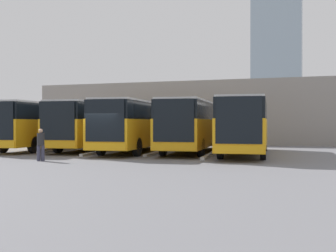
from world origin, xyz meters
The scene contains 13 objects.
ground_plane centered at (0.00, 0.00, 0.00)m, with size 600.00×600.00×0.00m, color slate.
bus_0 centered at (-7.34, -5.19, 1.89)m, with size 3.61×11.84×3.40m.
curb_divider_0 centered at (-5.51, -3.47, 0.07)m, with size 0.24×6.10×0.15m, color #B2B2AD.
bus_1 centered at (-3.67, -6.17, 1.89)m, with size 3.61×11.84×3.40m.
curb_divider_1 centered at (-1.84, -4.45, 0.07)m, with size 0.24×6.10×0.15m, color #B2B2AD.
bus_2 centered at (0.00, -5.29, 1.89)m, with size 3.61×11.84×3.40m.
curb_divider_2 centered at (1.84, -3.57, 0.07)m, with size 0.24×6.10×0.15m, color #B2B2AD.
bus_3 centered at (3.67, -6.27, 1.89)m, with size 3.61×11.84×3.40m.
curb_divider_3 centered at (5.51, -4.55, 0.07)m, with size 0.24×6.10×0.15m, color #B2B2AD.
bus_4 centered at (7.34, -5.40, 1.89)m, with size 3.61×11.84×3.40m.
pedestrian centered at (2.07, 2.63, 0.90)m, with size 0.51×0.51×1.67m.
station_building centered at (0.00, -21.14, 2.99)m, with size 31.06×12.28×5.91m.
office_tower centered at (2.11, -161.94, 28.30)m, with size 19.91×19.91×57.79m.
Camera 1 is at (-11.18, 21.16, 1.98)m, focal length 45.00 mm.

